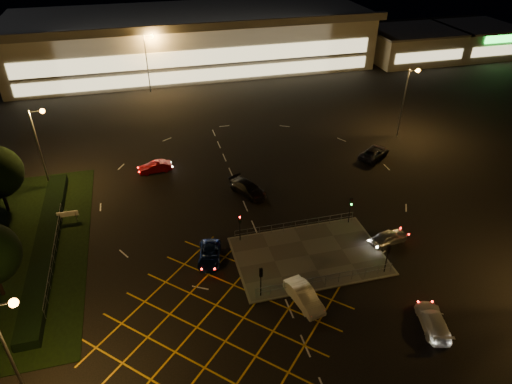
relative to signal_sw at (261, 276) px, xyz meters
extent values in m
plane|color=black|center=(4.00, 5.99, -2.37)|extent=(180.00, 180.00, 0.00)
cube|color=#4C4944|center=(6.00, 3.99, -2.31)|extent=(14.00, 9.00, 0.12)
cube|color=black|center=(-19.00, 11.99, -1.87)|extent=(2.00, 26.00, 1.00)
cube|color=beige|center=(4.00, 67.99, 2.63)|extent=(70.00, 25.00, 10.00)
cube|color=slate|center=(4.00, 67.99, 7.83)|extent=(72.00, 26.50, 0.60)
cube|color=#FFEAA5|center=(4.00, 55.44, 2.63)|extent=(66.00, 0.20, 3.00)
cube|color=#FFEAA5|center=(4.00, 55.44, -0.57)|extent=(66.00, 0.20, 2.20)
cube|color=beige|center=(50.00, 59.99, 0.63)|extent=(18.00, 14.00, 6.00)
cube|color=slate|center=(50.00, 59.99, 3.78)|extent=(18.80, 14.80, 0.40)
cube|color=#FFEAA5|center=(50.00, 52.94, 0.23)|extent=(15.30, 0.20, 2.00)
cube|color=beige|center=(66.00, 59.99, 0.63)|extent=(14.00, 14.00, 6.00)
cube|color=slate|center=(66.00, 59.99, 3.78)|extent=(14.80, 14.80, 0.40)
cube|color=#FFEAA5|center=(66.00, 52.94, 0.23)|extent=(11.90, 0.20, 2.00)
cube|color=#19E533|center=(66.00, 52.84, 2.63)|extent=(7.00, 0.30, 1.40)
cylinder|color=slate|center=(-18.00, -6.01, 2.63)|extent=(0.20, 0.20, 10.00)
cylinder|color=slate|center=(-17.30, -6.01, 7.43)|extent=(1.40, 0.12, 0.12)
sphere|color=orange|center=(-16.60, -6.01, 7.38)|extent=(0.56, 0.56, 0.56)
cylinder|color=slate|center=(-20.00, 23.99, 2.63)|extent=(0.20, 0.20, 10.00)
cylinder|color=slate|center=(-19.30, 23.99, 7.43)|extent=(1.40, 0.12, 0.12)
sphere|color=orange|center=(-18.60, 23.99, 7.38)|extent=(0.56, 0.56, 0.56)
cylinder|color=slate|center=(28.00, 25.99, 2.63)|extent=(0.20, 0.20, 10.00)
cylinder|color=slate|center=(28.70, 25.99, 7.43)|extent=(1.40, 0.12, 0.12)
sphere|color=orange|center=(29.40, 25.99, 7.38)|extent=(0.56, 0.56, 0.56)
cylinder|color=slate|center=(-6.00, 53.99, 2.63)|extent=(0.20, 0.20, 10.00)
cylinder|color=slate|center=(-5.30, 53.99, 7.43)|extent=(1.40, 0.12, 0.12)
sphere|color=orange|center=(-4.60, 53.99, 7.38)|extent=(0.56, 0.56, 0.56)
cylinder|color=slate|center=(34.00, 55.99, 2.63)|extent=(0.20, 0.20, 10.00)
cylinder|color=slate|center=(34.70, 55.99, 7.43)|extent=(1.40, 0.12, 0.12)
sphere|color=orange|center=(35.40, 55.99, 7.38)|extent=(0.56, 0.56, 0.56)
cylinder|color=black|center=(0.00, -0.01, -0.75)|extent=(0.10, 0.10, 3.00)
cube|color=black|center=(0.00, -0.01, 0.45)|extent=(0.28, 0.18, 0.90)
sphere|color=#19FF33|center=(0.00, 0.12, 0.45)|extent=(0.16, 0.16, 0.16)
cylinder|color=black|center=(12.00, -0.01, -0.75)|extent=(0.10, 0.10, 3.00)
cube|color=black|center=(12.00, -0.01, 0.45)|extent=(0.28, 0.18, 0.90)
sphere|color=#19FF33|center=(12.00, 0.12, 0.45)|extent=(0.16, 0.16, 0.16)
cylinder|color=black|center=(0.00, 7.99, -0.75)|extent=(0.10, 0.10, 3.00)
cube|color=black|center=(0.00, 7.99, 0.45)|extent=(0.28, 0.18, 0.90)
sphere|color=#FF0C0C|center=(0.00, 7.86, 0.45)|extent=(0.16, 0.16, 0.16)
cylinder|color=black|center=(12.00, 7.99, -0.75)|extent=(0.10, 0.10, 3.00)
cube|color=black|center=(12.00, 7.99, 0.45)|extent=(0.28, 0.18, 0.90)
sphere|color=#19FF33|center=(12.00, 7.86, 0.45)|extent=(0.16, 0.16, 0.16)
cylinder|color=black|center=(-24.00, 19.99, -0.93)|extent=(0.36, 0.36, 2.88)
imported|color=#B8B8B8|center=(3.42, -1.66, -1.61)|extent=(2.54, 4.84, 1.52)
imported|color=#0B1842|center=(-3.50, 5.96, -1.74)|extent=(3.04, 4.84, 1.25)
imported|color=black|center=(2.92, 16.44, -1.61)|extent=(4.34, 5.56, 1.50)
imported|color=silver|center=(14.55, 3.90, -1.67)|extent=(4.37, 2.55, 1.40)
imported|color=#A00B14|center=(-7.31, 24.53, -1.68)|extent=(4.30, 1.85, 1.38)
imported|color=black|center=(21.54, 20.80, -1.64)|extent=(5.64, 4.98, 1.45)
imported|color=silver|center=(12.67, -6.85, -1.69)|extent=(3.03, 5.02, 1.36)
camera|label=1|loc=(-7.74, -27.76, 27.15)|focal=32.00mm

